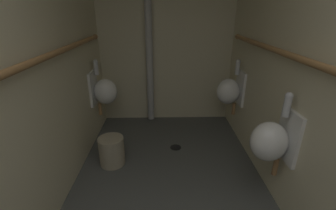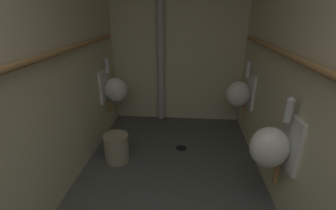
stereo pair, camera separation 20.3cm
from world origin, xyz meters
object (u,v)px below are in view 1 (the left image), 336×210
Objects in this scene: floor_drain at (176,147)px; waste_bin at (112,151)px; urinal_left_mid at (104,91)px; standpipe_back_wall at (149,32)px; urinal_right_mid at (272,140)px; urinal_right_far at (230,91)px.

waste_bin is (-0.74, -0.31, 0.16)m from floor_drain.
urinal_left_mid is 0.28× the size of standpipe_back_wall.
standpipe_back_wall is at bearing 70.84° from waste_bin.
urinal_right_mid is at bearing -58.60° from standpipe_back_wall.
standpipe_back_wall reaches higher than urinal_left_mid.
floor_drain is at bearing 22.52° from waste_bin.
waste_bin is (-1.47, 0.62, -0.49)m from urinal_right_mid.
urinal_left_mid is 1.00× the size of urinal_right_far.
urinal_left_mid is 1.00× the size of urinal_right_mid.
urinal_right_mid is at bearing -52.02° from floor_drain.
urinal_right_far is 0.28× the size of standpipe_back_wall.
urinal_left_mid reaches higher than waste_bin.
urinal_right_mid is 1.26m from urinal_right_far.
standpipe_back_wall reaches higher than urinal_right_mid.
floor_drain is (0.93, -0.36, -0.65)m from urinal_left_mid.
standpipe_back_wall is (0.58, 0.46, 0.70)m from urinal_left_mid.
urinal_left_mid is at bearing 142.05° from urinal_right_mid.
urinal_right_far is at bearing 23.44° from waste_bin.
waste_bin is at bearing -109.16° from standpipe_back_wall.
urinal_right_far is at bearing 24.37° from floor_drain.
urinal_right_far is 1.67m from waste_bin.
urinal_right_far is at bearing 90.00° from urinal_right_mid.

